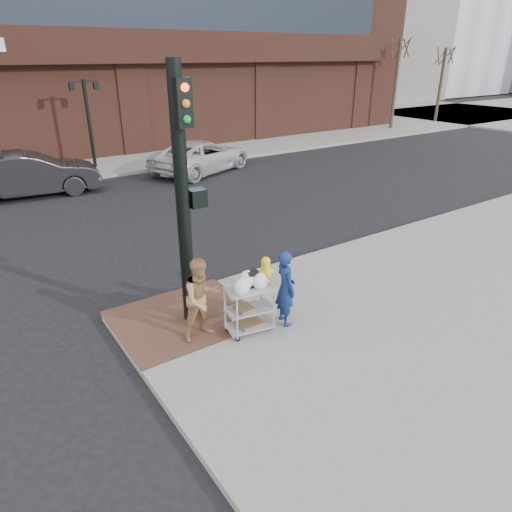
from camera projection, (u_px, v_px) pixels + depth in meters
ground at (231, 334)px, 9.23m from camera, size 220.00×220.00×0.00m
sidewalk_far at (162, 118)px, 39.80m from camera, size 65.00×36.00×0.15m
brick_curb_ramp at (184, 317)px, 9.53m from camera, size 2.80×2.40×0.01m
filler_block at (349, 19)px, 54.86m from camera, size 14.00×20.00×18.00m
bare_tree_a at (401, 37)px, 31.49m from camera, size 1.80×1.80×7.20m
bare_tree_b at (447, 45)px, 35.15m from camera, size 1.80×1.80×6.70m
lamp_post at (88, 114)px, 21.28m from camera, size 1.32×0.22×4.00m
traffic_signal_pole at (184, 194)px, 8.42m from camera, size 0.61×0.51×5.00m
woman_blue at (286, 288)px, 9.05m from camera, size 0.50×0.65×1.59m
pedestrian_tan at (202, 299)px, 8.59m from camera, size 0.84×0.68×1.64m
sedan_dark at (30, 174)px, 17.91m from camera, size 5.41×2.43×1.72m
minivan_white at (202, 156)px, 21.66m from camera, size 5.91×4.34×1.49m
utility_cart at (250, 305)px, 8.86m from camera, size 0.99×0.67×1.27m
fire_hydrant at (266, 273)px, 10.47m from camera, size 0.40×0.28×0.84m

